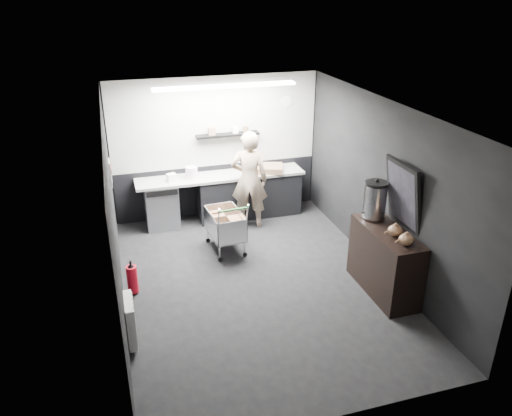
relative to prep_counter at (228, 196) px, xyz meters
name	(u,v)px	position (x,y,z in m)	size (l,w,h in m)	color
floor	(257,282)	(-0.14, -2.42, -0.46)	(5.50, 5.50, 0.00)	black
ceiling	(257,109)	(-0.14, -2.42, 2.24)	(5.50, 5.50, 0.00)	white
wall_back	(216,147)	(-0.14, 0.33, 0.89)	(5.50, 5.50, 0.00)	black
wall_front	(340,314)	(-0.14, -5.17, 0.89)	(5.50, 5.50, 0.00)	black
wall_left	(114,220)	(-2.14, -2.42, 0.89)	(5.50, 5.50, 0.00)	black
wall_right	(382,188)	(1.86, -2.42, 0.89)	(5.50, 5.50, 0.00)	black
kitchen_wall_panel	(216,122)	(-0.14, 0.31, 1.39)	(3.95, 0.02, 1.70)	beige
dado_panel	(218,189)	(-0.14, 0.31, 0.04)	(3.95, 0.02, 1.00)	black
floating_shelf	(228,135)	(0.06, 0.20, 1.16)	(1.20, 0.22, 0.04)	black
wall_clock	(287,101)	(1.26, 0.30, 1.69)	(0.20, 0.20, 0.03)	white
poster	(110,173)	(-2.12, -1.12, 1.09)	(0.02, 0.30, 0.40)	white
poster_red_band	(110,169)	(-2.11, -1.12, 1.16)	(0.01, 0.22, 0.10)	red
radiator	(130,320)	(-2.08, -3.32, -0.11)	(0.10, 0.50, 0.60)	white
ceiling_strip	(225,86)	(-0.14, -0.57, 2.21)	(2.40, 0.20, 0.04)	white
prep_counter	(228,196)	(0.00, 0.00, 0.00)	(3.20, 0.61, 0.90)	black
person	(249,180)	(0.30, -0.45, 0.47)	(0.67, 0.44, 1.85)	beige
shopping_cart	(225,226)	(-0.36, -1.25, 0.00)	(0.58, 0.91, 0.96)	silver
sideboard	(385,253)	(1.61, -3.12, 0.17)	(0.57, 1.34, 2.01)	black
fire_extinguisher	(132,278)	(-1.99, -2.16, -0.20)	(0.16, 0.16, 0.53)	red
cardboard_box	(268,168)	(0.78, -0.05, 0.50)	(0.57, 0.44, 0.11)	#896849
pink_tub	(191,172)	(-0.69, 0.00, 0.55)	(0.22, 0.22, 0.22)	white
white_container	(172,177)	(-1.07, -0.05, 0.51)	(0.16, 0.13, 0.14)	white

